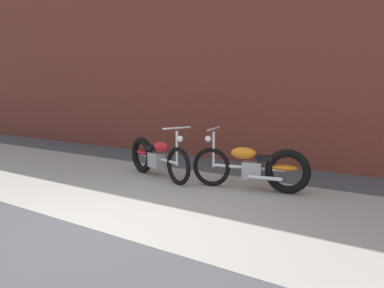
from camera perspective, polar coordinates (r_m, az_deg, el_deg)
name	(u,v)px	position (r m, az deg, el deg)	size (l,w,h in m)	color
ground_plane	(94,230)	(4.68, -14.79, -12.62)	(80.00, 80.00, 0.00)	#47474C
sidewalk_slab	(180,196)	(5.91, -1.78, -8.01)	(36.00, 3.50, 0.01)	#9E998E
brick_building_wall	(270,38)	(8.80, 11.96, 15.67)	(36.00, 0.50, 5.68)	brown
motorcycle_red	(155,157)	(7.21, -5.77, -1.93)	(1.93, 0.87, 1.03)	black
motorcycle_orange	(257,167)	(6.24, 9.99, -3.53)	(1.99, 0.68, 1.03)	black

